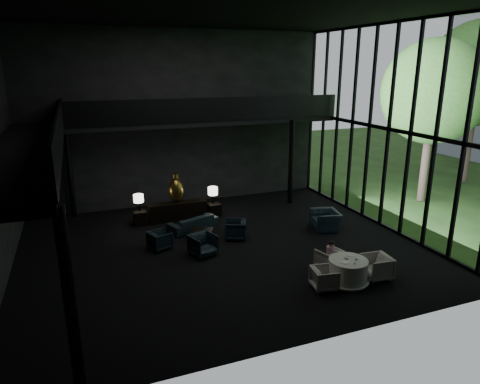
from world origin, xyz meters
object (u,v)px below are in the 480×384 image
object	(u,v)px
lounge_armchair_south	(203,243)
dining_chair_north	(329,258)
dining_table	(348,273)
window_armchair	(326,216)
sofa	(193,221)
dining_chair_west	(324,278)
console	(178,211)
lounge_armchair_west	(160,240)
table_lamp_left	(139,199)
lounge_armchair_east	(236,228)
bronze_urn	(176,190)
child	(331,249)
dining_chair_east	(377,265)
table_lamp_right	(213,192)
side_table_left	(140,218)
side_table_right	(214,210)
coffee_table	(202,235)

from	to	relation	value
lounge_armchair_south	dining_chair_north	xyz separation A→B (m)	(3.57, -2.43, -0.11)
dining_table	window_armchair	bearing A→B (deg)	66.60
sofa	dining_chair_west	distance (m)	6.49
console	dining_chair_west	bearing A→B (deg)	-69.95
lounge_armchair_west	dining_table	world-z (taller)	dining_table
table_lamp_left	lounge_armchair_east	size ratio (longest dim) A/B	0.84
bronze_urn	window_armchair	xyz separation A→B (m)	(5.35, -3.38, -0.76)
child	table_lamp_left	bearing A→B (deg)	-52.14
dining_chair_east	lounge_armchair_east	bearing A→B (deg)	-141.45
lounge_armchair_south	window_armchair	distance (m)	5.38
lounge_armchair_east	dining_chair_north	bearing A→B (deg)	53.73
sofa	dining_chair_north	distance (m)	5.89
lounge_armchair_east	dining_table	bearing A→B (deg)	47.51
table_lamp_right	child	size ratio (longest dim) A/B	1.25
lounge_armchair_south	dining_chair_north	distance (m)	4.32
side_table_left	dining_chair_east	bearing A→B (deg)	-50.23
dining_chair_north	dining_table	bearing A→B (deg)	74.76
dining_table	lounge_armchair_west	bearing A→B (deg)	136.79
bronze_urn	child	world-z (taller)	bronze_urn
side_table_left	lounge_armchair_west	world-z (taller)	lounge_armchair_west
bronze_urn	dining_chair_west	xyz separation A→B (m)	(2.71, -7.57, -0.96)
lounge_armchair_east	bronze_urn	bearing A→B (deg)	-128.41
console	lounge_armchair_east	bearing A→B (deg)	-60.92
bronze_urn	dining_table	bearing A→B (deg)	-64.57
bronze_urn	dining_chair_west	bearing A→B (deg)	-70.33
side_table_left	child	world-z (taller)	child
table_lamp_left	dining_table	size ratio (longest dim) A/B	0.52
side_table_right	dining_chair_north	world-z (taller)	dining_chair_north
lounge_armchair_south	child	distance (m)	4.37
lounge_armchair_south	dining_chair_west	size ratio (longest dim) A/B	1.31
console	side_table_left	world-z (taller)	console
side_table_right	child	world-z (taller)	child
lounge_armchair_west	lounge_armchair_east	size ratio (longest dim) A/B	0.85
lounge_armchair_south	window_armchair	size ratio (longest dim) A/B	0.72
table_lamp_right	lounge_armchair_west	distance (m)	4.09
child	lounge_armchair_south	bearing A→B (deg)	-36.58
side_table_left	coffee_table	distance (m)	3.15
side_table_left	sofa	bearing A→B (deg)	-35.76
console	side_table_left	size ratio (longest dim) A/B	4.20
lounge_armchair_south	child	size ratio (longest dim) A/B	1.57
console	bronze_urn	distance (m)	0.93
table_lamp_right	lounge_armchair_east	world-z (taller)	table_lamp_right
window_armchair	dining_chair_west	xyz separation A→B (m)	(-2.64, -4.19, -0.20)
bronze_urn	lounge_armchair_west	size ratio (longest dim) A/B	1.76
side_table_right	dining_chair_east	world-z (taller)	dining_chair_east
side_table_left	dining_table	xyz separation A→B (m)	(5.17, -7.33, 0.04)
table_lamp_right	lounge_armchair_south	distance (m)	4.24
table_lamp_left	lounge_armchair_south	bearing A→B (deg)	-68.00
table_lamp_left	dining_chair_east	xyz separation A→B (m)	(6.17, -7.53, -0.65)
console	window_armchair	bearing A→B (deg)	-31.10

